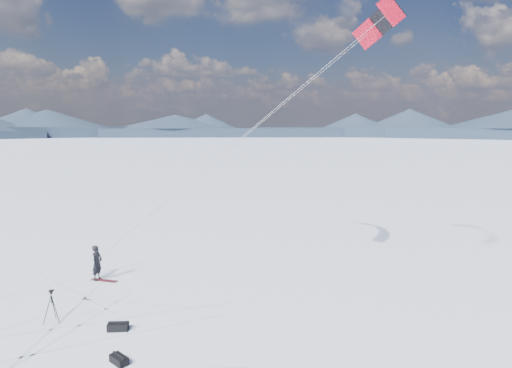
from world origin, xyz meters
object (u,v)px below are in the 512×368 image
(gear_bag_b, at_px, (119,359))
(snowboard, at_px, (104,280))
(snowkiter, at_px, (98,280))
(gear_bag_a, at_px, (118,327))
(tripod, at_px, (52,301))

(gear_bag_b, bearing_deg, snowboard, 154.82)
(snowkiter, distance_m, gear_bag_a, 6.52)
(snowkiter, distance_m, snowboard, 0.44)
(tripod, bearing_deg, gear_bag_b, -16.97)
(snowboard, bearing_deg, gear_bag_b, -51.30)
(snowkiter, bearing_deg, gear_bag_a, -140.48)
(gear_bag_a, distance_m, gear_bag_b, 2.60)
(gear_bag_b, bearing_deg, tripod, -177.51)
(snowkiter, distance_m, gear_bag_b, 9.10)
(snowboard, distance_m, tripod, 5.03)
(gear_bag_a, bearing_deg, snowboard, 111.48)
(snowkiter, relative_size, snowboard, 1.26)
(gear_bag_b, bearing_deg, gear_bag_a, 150.67)
(snowkiter, bearing_deg, tripod, -168.23)
(snowkiter, distance_m, tripod, 5.16)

